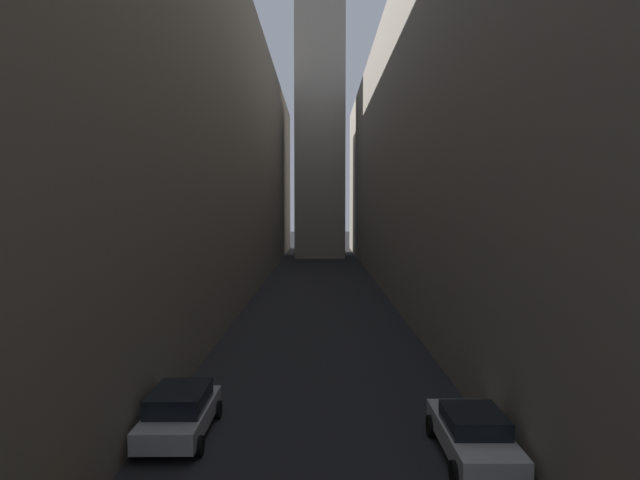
{
  "coord_description": "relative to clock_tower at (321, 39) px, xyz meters",
  "views": [
    {
      "loc": [
        0.02,
        2.65,
        7.16
      ],
      "look_at": [
        0.0,
        17.36,
        6.34
      ],
      "focal_mm": 30.71,
      "sensor_mm": 36.0,
      "label": 1
    }
  ],
  "objects": [
    {
      "name": "building_block_right",
      "position": [
        11.84,
        -35.14,
        -20.32
      ],
      "size": [
        12.68,
        108.0,
        24.24
      ],
      "primitive_type": "cube",
      "color": "gray",
      "rests_on": "ground"
    },
    {
      "name": "ground_plane",
      "position": [
        0.0,
        -37.14,
        -32.43
      ],
      "size": [
        264.0,
        264.0,
        0.0
      ],
      "primitive_type": "plane",
      "color": "#232326"
    },
    {
      "name": "parked_car_right_third",
      "position": [
        4.4,
        -67.2,
        -31.68
      ],
      "size": [
        1.96,
        4.59,
        1.45
      ],
      "rotation": [
        0.0,
        0.0,
        1.57
      ],
      "color": "silver",
      "rests_on": "ground"
    },
    {
      "name": "parked_car_left_third",
      "position": [
        -4.4,
        -65.59,
        -31.64
      ],
      "size": [
        2.04,
        4.27,
        1.52
      ],
      "rotation": [
        0.0,
        0.0,
        1.57
      ],
      "color": "#B7B7BC",
      "rests_on": "ground"
    },
    {
      "name": "building_block_left",
      "position": [
        -11.65,
        -35.14,
        -20.24
      ],
      "size": [
        12.3,
        108.0,
        24.38
      ],
      "primitive_type": "cube",
      "color": "#756B5B",
      "rests_on": "ground"
    },
    {
      "name": "clock_tower",
      "position": [
        0.0,
        0.0,
        0.0
      ],
      "size": [
        8.08,
        8.08,
        62.59
      ],
      "color": "#9E9384",
      "rests_on": "ground"
    }
  ]
}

